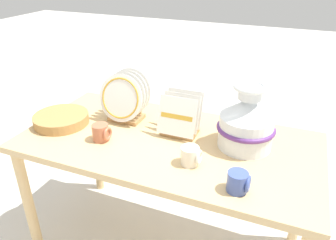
# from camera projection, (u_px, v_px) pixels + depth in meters

# --- Properties ---
(display_table) EXTENTS (1.47, 0.75, 0.75)m
(display_table) POSITION_uv_depth(u_px,v_px,m) (168.00, 154.00, 1.67)
(display_table) COLOR tan
(display_table) RESTS_ON ground_plane
(ceramic_vase) EXTENTS (0.28, 0.28, 0.32)m
(ceramic_vase) POSITION_uv_depth(u_px,v_px,m) (247.00, 122.00, 1.52)
(ceramic_vase) COLOR silver
(ceramic_vase) RESTS_ON display_table
(dish_rack_round_plates) EXTENTS (0.25, 0.19, 0.27)m
(dish_rack_round_plates) POSITION_uv_depth(u_px,v_px,m) (125.00, 99.00, 1.77)
(dish_rack_round_plates) COLOR tan
(dish_rack_round_plates) RESTS_ON display_table
(dish_rack_square_plates) EXTENTS (0.19, 0.17, 0.21)m
(dish_rack_square_plates) POSITION_uv_depth(u_px,v_px,m) (180.00, 120.00, 1.66)
(dish_rack_square_plates) COLOR tan
(dish_rack_square_plates) RESTS_ON display_table
(wicker_charger_stack) EXTENTS (0.29, 0.29, 0.05)m
(wicker_charger_stack) POSITION_uv_depth(u_px,v_px,m) (61.00, 119.00, 1.77)
(wicker_charger_stack) COLOR #AD7F47
(wicker_charger_stack) RESTS_ON display_table
(mug_cream_glaze) EXTENTS (0.09, 0.08, 0.08)m
(mug_cream_glaze) POSITION_uv_depth(u_px,v_px,m) (191.00, 156.00, 1.43)
(mug_cream_glaze) COLOR silver
(mug_cream_glaze) RESTS_ON display_table
(mug_cobalt_glaze) EXTENTS (0.09, 0.08, 0.08)m
(mug_cobalt_glaze) POSITION_uv_depth(u_px,v_px,m) (238.00, 182.00, 1.26)
(mug_cobalt_glaze) COLOR #42569E
(mug_cobalt_glaze) RESTS_ON display_table
(mug_terracotta_glaze) EXTENTS (0.09, 0.08, 0.08)m
(mug_terracotta_glaze) POSITION_uv_depth(u_px,v_px,m) (101.00, 133.00, 1.61)
(mug_terracotta_glaze) COLOR #B76647
(mug_terracotta_glaze) RESTS_ON display_table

